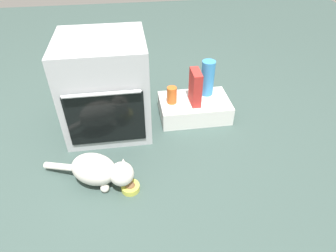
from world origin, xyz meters
name	(u,v)px	position (x,y,z in m)	size (l,w,h in m)	color
ground	(109,161)	(0.00, 0.00, 0.00)	(8.00, 8.00, 0.00)	#384C47
oven	(105,86)	(0.01, 0.42, 0.37)	(0.63, 0.64, 0.73)	#B7BABF
pantry_cabinet	(194,108)	(0.72, 0.45, 0.08)	(0.58, 0.37, 0.15)	white
food_bowl	(130,187)	(0.14, -0.29, 0.03)	(0.12, 0.12, 0.07)	#D1D14C
cat	(100,170)	(-0.04, -0.20, 0.12)	(0.61, 0.34, 0.23)	silver
cereal_box	(195,87)	(0.71, 0.42, 0.29)	(0.07, 0.18, 0.28)	#B72D28
water_bottle	(208,78)	(0.84, 0.54, 0.30)	(0.11, 0.11, 0.30)	#388CD1
sauce_jar	(172,95)	(0.53, 0.45, 0.22)	(0.08, 0.08, 0.14)	#D16023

